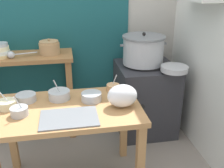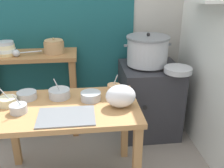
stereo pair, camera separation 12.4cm
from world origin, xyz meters
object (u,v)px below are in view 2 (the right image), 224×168
object	(u,v)px
bowl_stack_enamel	(6,49)
prep_bowl_1	(123,93)
prep_bowl_0	(91,96)
plastic_bag	(121,96)
prep_bowl_4	(18,108)
prep_bowl_2	(114,87)
prep_bowl_3	(27,95)
prep_table	(67,119)
stove_block	(149,99)
serving_tray	(66,116)
back_shelf_table	(31,74)
prep_bowl_6	(8,101)
ladle	(17,53)
clay_pot	(54,47)
prep_bowl_5	(59,93)
steamer_pot	(147,50)
wide_pan	(178,70)

from	to	relation	value
bowl_stack_enamel	prep_bowl_1	size ratio (longest dim) A/B	1.77
prep_bowl_0	prep_bowl_1	bearing A→B (deg)	9.61
plastic_bag	prep_bowl_0	world-z (taller)	plastic_bag
plastic_bag	prep_bowl_0	xyz separation A→B (m)	(-0.22, 0.14, -0.05)
prep_bowl_0	prep_bowl_4	xyz separation A→B (m)	(-0.53, -0.14, -0.00)
prep_bowl_2	prep_bowl_3	bearing A→B (deg)	-173.47
prep_table	stove_block	world-z (taller)	stove_block
stove_block	serving_tray	xyz separation A→B (m)	(-0.83, -0.88, 0.34)
back_shelf_table	prep_bowl_6	size ratio (longest dim) A/B	5.86
stove_block	prep_bowl_6	bearing A→B (deg)	-153.27
ladle	prep_bowl_1	world-z (taller)	ladle
prep_bowl_2	prep_bowl_6	size ratio (longest dim) A/B	0.87
back_shelf_table	prep_bowl_6	bearing A→B (deg)	-93.06
clay_pot	prep_bowl_5	world-z (taller)	clay_pot
steamer_pot	plastic_bag	bearing A→B (deg)	-116.44
prep_bowl_3	bowl_stack_enamel	bearing A→B (deg)	113.94
back_shelf_table	wide_pan	size ratio (longest dim) A/B	3.64
stove_block	prep_bowl_2	bearing A→B (deg)	-133.75
back_shelf_table	ladle	xyz separation A→B (m)	(-0.09, -0.09, 0.26)
ladle	wide_pan	world-z (taller)	ladle
clay_pot	prep_bowl_0	size ratio (longest dim) A/B	1.26
serving_tray	prep_bowl_5	size ratio (longest dim) A/B	2.31
prep_bowl_2	prep_bowl_6	world-z (taller)	prep_bowl_6
plastic_bag	wide_pan	world-z (taller)	plastic_bag
back_shelf_table	clay_pot	bearing A→B (deg)	0.00
clay_pot	serving_tray	bearing A→B (deg)	-81.63
plastic_bag	prep_bowl_5	size ratio (longest dim) A/B	1.31
prep_table	prep_bowl_6	size ratio (longest dim) A/B	6.72
serving_tray	prep_bowl_6	size ratio (longest dim) A/B	2.44
clay_pot	prep_bowl_3	world-z (taller)	clay_pot
wide_pan	prep_bowl_6	world-z (taller)	prep_bowl_6
prep_bowl_1	prep_bowl_3	bearing A→B (deg)	177.29
prep_table	prep_bowl_5	size ratio (longest dim) A/B	6.35
prep_bowl_3	prep_table	bearing A→B (deg)	-27.39
plastic_bag	prep_bowl_2	distance (m)	0.31
prep_bowl_1	prep_bowl_5	distance (m)	0.52
stove_block	plastic_bag	distance (m)	0.97
steamer_pot	wide_pan	xyz separation A→B (m)	(0.23, -0.28, -0.12)
clay_pot	back_shelf_table	bearing A→B (deg)	-180.00
back_shelf_table	prep_bowl_3	size ratio (longest dim) A/B	6.17
stove_block	steamer_pot	xyz separation A→B (m)	(-0.04, 0.02, 0.54)
ladle	prep_bowl_6	world-z (taller)	ladle
serving_tray	back_shelf_table	bearing A→B (deg)	111.96
wide_pan	prep_bowl_4	bearing A→B (deg)	-159.41
stove_block	prep_bowl_3	world-z (taller)	stove_block
bowl_stack_enamel	serving_tray	size ratio (longest dim) A/B	0.49
plastic_bag	wide_pan	xyz separation A→B (m)	(0.62, 0.51, -0.00)
ladle	plastic_bag	world-z (taller)	ladle
prep_bowl_1	ladle	bearing A→B (deg)	146.54
stove_block	clay_pot	bearing A→B (deg)	172.44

